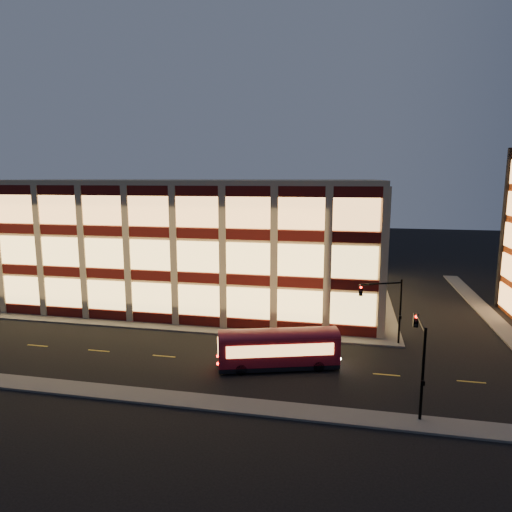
# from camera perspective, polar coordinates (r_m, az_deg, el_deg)

# --- Properties ---
(ground) EXTENTS (200.00, 200.00, 0.00)m
(ground) POSITION_cam_1_polar(r_m,az_deg,el_deg) (46.51, -13.11, -8.99)
(ground) COLOR black
(ground) RESTS_ON ground
(sidewalk_office_south) EXTENTS (54.00, 2.00, 0.15)m
(sidewalk_office_south) POSITION_cam_1_polar(r_m,az_deg,el_deg) (48.62, -15.86, -8.19)
(sidewalk_office_south) COLOR #514F4C
(sidewalk_office_south) RESTS_ON ground
(sidewalk_office_east) EXTENTS (2.00, 30.00, 0.15)m
(sidewalk_office_east) POSITION_cam_1_polar(r_m,az_deg,el_deg) (58.86, 15.38, -5.04)
(sidewalk_office_east) COLOR #514F4C
(sidewalk_office_east) RESTS_ON ground
(sidewalk_tower_west) EXTENTS (2.00, 30.00, 0.15)m
(sidewalk_tower_west) POSITION_cam_1_polar(r_m,az_deg,el_deg) (60.63, 25.85, -5.25)
(sidewalk_tower_west) COLOR #514F4C
(sidewalk_tower_west) RESTS_ON ground
(sidewalk_near) EXTENTS (100.00, 2.00, 0.15)m
(sidewalk_near) POSITION_cam_1_polar(r_m,az_deg,el_deg) (35.97, -22.08, -15.07)
(sidewalk_near) COLOR #514F4C
(sidewalk_near) RESTS_ON ground
(office_building) EXTENTS (50.45, 30.45, 14.50)m
(office_building) POSITION_cam_1_polar(r_m,az_deg,el_deg) (61.28, -9.25, 2.60)
(office_building) COLOR tan
(office_building) RESTS_ON ground
(traffic_signal_far) EXTENTS (3.79, 1.87, 6.00)m
(traffic_signal_far) POSITION_cam_1_polar(r_m,az_deg,el_deg) (41.61, 15.94, -5.44)
(traffic_signal_far) COLOR black
(traffic_signal_far) RESTS_ON ground
(traffic_signal_near) EXTENTS (0.32, 4.45, 6.00)m
(traffic_signal_near) POSITION_cam_1_polar(r_m,az_deg,el_deg) (31.06, 19.84, -10.84)
(traffic_signal_near) COLOR black
(traffic_signal_near) RESTS_ON ground
(trolley_bus) EXTENTS (9.61, 5.00, 3.16)m
(trolley_bus) POSITION_cam_1_polar(r_m,az_deg,el_deg) (36.31, 2.80, -11.22)
(trolley_bus) COLOR maroon
(trolley_bus) RESTS_ON ground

